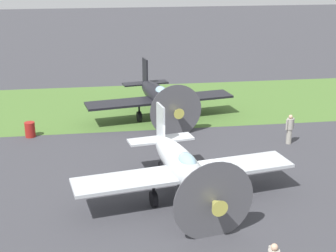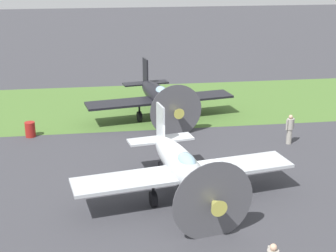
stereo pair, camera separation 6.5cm
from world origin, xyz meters
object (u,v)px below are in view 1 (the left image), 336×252
at_px(ground_crew_chief, 290,128).
at_px(fuel_drum, 30,130).
at_px(airplane_lead, 184,167).
at_px(airplane_wingman, 159,97).

relative_size(ground_crew_chief, fuel_drum, 1.92).
xyz_separation_m(airplane_lead, fuel_drum, (7.67, -8.91, -1.02)).
distance_m(airplane_wingman, fuel_drum, 8.45).
bearing_deg(fuel_drum, airplane_lead, 130.74).
distance_m(ground_crew_chief, fuel_drum, 15.14).
bearing_deg(airplane_lead, airplane_wingman, -101.89).
bearing_deg(fuel_drum, ground_crew_chief, 167.66).
bearing_deg(ground_crew_chief, airplane_lead, 12.80).
relative_size(airplane_lead, ground_crew_chief, 5.74).
height_order(airplane_lead, fuel_drum, airplane_lead).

